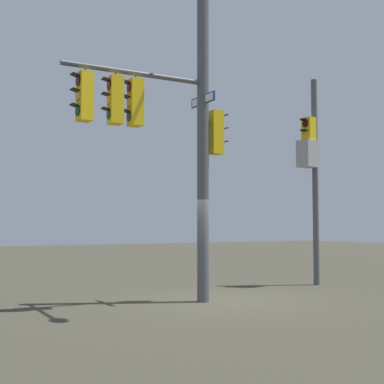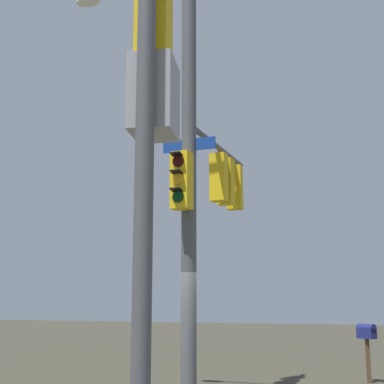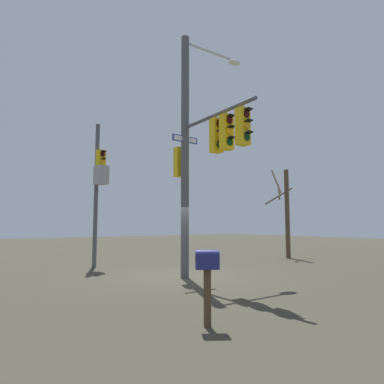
# 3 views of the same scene
# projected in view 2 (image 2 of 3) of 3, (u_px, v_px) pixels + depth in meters

# --- Properties ---
(main_signal_pole_assembly) EXTENTS (4.29, 3.33, 8.94)m
(main_signal_pole_assembly) POSITION_uv_depth(u_px,v_px,m) (197.00, 165.00, 11.44)
(main_signal_pole_assembly) COLOR #4C4F54
(main_signal_pole_assembly) RESTS_ON ground
(secondary_pole_assembly) EXTENTS (0.81, 0.57, 6.56)m
(secondary_pole_assembly) POSITION_uv_depth(u_px,v_px,m) (150.00, 110.00, 5.69)
(secondary_pole_assembly) COLOR #4C4F54
(secondary_pole_assembly) RESTS_ON ground
(mailbox) EXTENTS (0.44, 0.50, 1.41)m
(mailbox) POSITION_uv_depth(u_px,v_px,m) (367.00, 336.00, 13.59)
(mailbox) COLOR #4C3823
(mailbox) RESTS_ON ground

